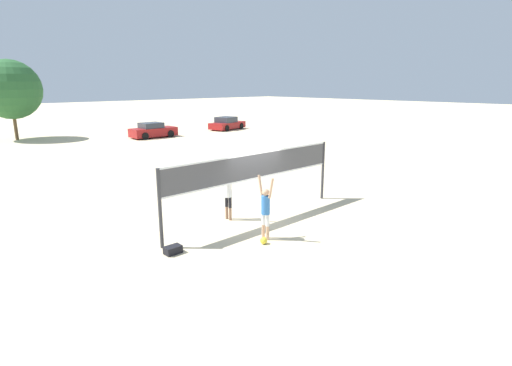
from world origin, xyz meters
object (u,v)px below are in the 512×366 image
Objects in this scene: player_spiker at (266,207)px; volleyball at (264,240)px; gear_bag at (173,250)px; tree_left_cluster at (10,90)px; parked_car_mid at (227,124)px; player_blocker at (228,190)px; volleyball_net at (256,171)px; parked_car_far at (153,131)px.

volleyball is (-0.33, -0.26, -0.97)m from player_spiker.
tree_left_cluster is at bearing 84.45° from gear_bag.
tree_left_cluster is at bearing 146.85° from parked_car_mid.
player_spiker reaches higher than parked_car_mid.
parked_car_mid is at bearing 141.01° from player_blocker.
gear_bag is at bearing -68.56° from player_blocker.
player_blocker is 0.46× the size of parked_car_mid.
player_blocker is (-0.80, 0.63, -0.68)m from volleyball_net.
volleyball is at bearing -127.41° from volleyball_net.
parked_car_mid is 1.10× the size of parked_car_far.
player_blocker is (0.33, 2.27, 0.03)m from player_spiker.
gear_bag is (-3.91, -0.60, -1.68)m from volleyball_net.
volleyball is 0.05× the size of parked_car_far.
parked_car_far is (8.63, 23.10, -1.17)m from volleyball_net.
volleyball_net is at bearing 52.59° from volleyball.
player_spiker reaches higher than gear_bag.
volleyball_net reaches higher than player_blocker.
parked_car_far reaches higher than gear_bag.
player_blocker is at bearing -8.29° from player_spiker.
parked_car_far is at bearing 62.11° from gear_bag.
parked_car_mid is at bearing 48.09° from gear_bag.
parked_car_far is (10.09, 25.02, 0.51)m from volleyball.
parked_car_far is at bearing 69.52° from volleyball_net.
gear_bag is 0.12× the size of parked_car_far.
tree_left_cluster is (-0.94, 30.05, 2.55)m from volleyball_net.
volleyball is at bearing -28.17° from gear_bag.
volleyball_net reaches higher than parked_car_mid.
player_blocker is at bearing 75.35° from volleyball.
volleyball_net is 30.17m from tree_left_cluster.
gear_bag is (-2.79, 1.05, -0.97)m from player_spiker.
tree_left_cluster is (-9.57, 6.94, 3.72)m from parked_car_far.
volleyball_net is at bearing -140.97° from parked_car_mid.
volleyball_net is at bearing -88.21° from tree_left_cluster.
volleyball_net is 15.98× the size of gear_bag.
parked_car_mid is at bearing -19.19° from tree_left_cluster.
player_spiker is 31.49m from parked_car_mid.
player_spiker is at bearing -140.81° from parked_car_mid.
parked_car_mid is at bearing 3.10° from parked_car_far.
volleyball is at bearing -141.00° from parked_car_mid.
player_spiker is 4.15× the size of gear_bag.
volleyball_net is 2.94m from volleyball.
player_blocker reaches higher than player_spiker.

